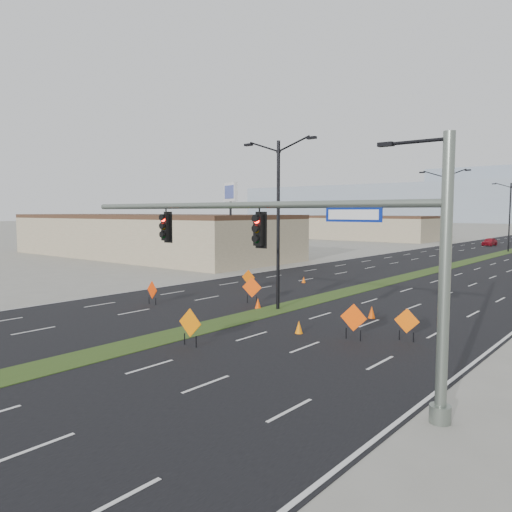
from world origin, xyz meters
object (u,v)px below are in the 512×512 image
Objects in this scene: streetlight_0 at (278,219)px; construction_sign_4 at (354,319)px; signal_mast at (303,244)px; streetlight_1 at (443,216)px; construction_sign_3 at (190,324)px; construction_sign_2 at (248,278)px; pole_sign_west at (230,199)px; car_left at (490,242)px; streetlight_2 at (510,215)px; construction_sign_0 at (152,291)px; cone_3 at (304,280)px; construction_sign_5 at (407,322)px; construction_sign_1 at (252,288)px; cone_0 at (258,303)px; cone_1 at (299,327)px; cone_2 at (372,312)px.

streetlight_0 is 8.99m from construction_sign_4.
signal_mast is 1.63× the size of streetlight_1.
construction_sign_2 is at bearing 117.25° from construction_sign_3.
pole_sign_west is at bearing 135.87° from construction_sign_4.
pole_sign_west is at bearing -98.17° from car_left.
construction_sign_2 is (-6.32, -51.30, -4.53)m from streetlight_2.
car_left is at bearing 91.64° from construction_sign_3.
pole_sign_west is (-9.44, 17.69, 6.25)m from construction_sign_0.
streetlight_0 is 12.59m from cone_3.
streetlight_0 is 6.61× the size of construction_sign_5.
construction_sign_2 reaches higher than car_left.
signal_mast is 13.18m from streetlight_0.
construction_sign_1 is 20.58m from pole_sign_west.
signal_mast is 24.87m from cone_3.
cone_0 is at bearing 152.22° from construction_sign_4.
streetlight_0 reaches higher than construction_sign_1.
pole_sign_west is at bearing 139.24° from cone_1.
construction_sign_1 is 10.33m from cone_3.
cone_1 is 0.93× the size of cone_2.
construction_sign_1 is at bearing 143.55° from cone_0.
pole_sign_west is at bearing 117.33° from construction_sign_1.
cone_0 is 1.02× the size of cone_1.
cone_3 is at bearing -96.37° from streetlight_2.
cone_0 is 0.07× the size of pole_sign_west.
cone_0 reaches higher than cone_1.
cone_1 is 5.52m from cone_2.
streetlight_0 and streetlight_2 have the same top height.
cone_3 is at bearing 123.59° from construction_sign_4.
construction_sign_4 reaches higher than construction_sign_0.
car_left is at bearing 98.04° from streetlight_1.
streetlight_1 is at bearing 102.69° from signal_mast.
construction_sign_4 is 0.19× the size of pole_sign_west.
streetlight_0 is 14.66× the size of cone_2.
construction_sign_5 is at bearing -73.50° from streetlight_1.
cone_3 is (-7.10, 19.29, -0.72)m from construction_sign_3.
cone_2 is (-3.45, 3.47, -0.55)m from construction_sign_5.
streetlight_2 reaches higher than cone_0.
construction_sign_4 reaches higher than cone_3.
construction_sign_4 is (14.10, 0.23, 0.12)m from construction_sign_0.
construction_sign_2 is at bearing 148.21° from construction_sign_5.
construction_sign_0 is 21.01m from pole_sign_west.
construction_sign_3 is (2.00, -9.00, -4.43)m from streetlight_0.
cone_0 is (-1.09, -28.56, -5.09)m from streetlight_1.
streetlight_0 reaches higher than cone_3.
streetlight_1 is 29.03m from cone_0.
cone_1 is 0.07× the size of pole_sign_west.
streetlight_1 is 18.73× the size of cone_3.
streetlight_2 is 60.49m from cone_1.
construction_sign_2 is at bearing 135.34° from signal_mast.
streetlight_0 reaches higher than car_left.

